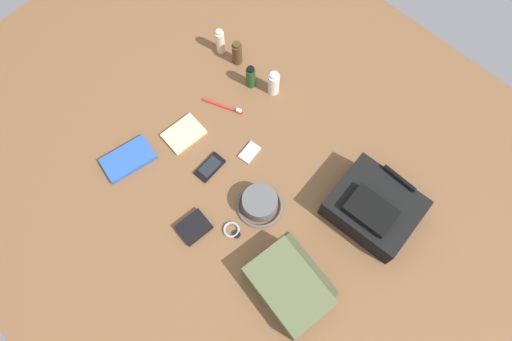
% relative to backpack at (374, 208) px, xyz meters
% --- Properties ---
extents(ground_plane, '(2.64, 2.02, 0.02)m').
position_rel_backpack_xyz_m(ground_plane, '(-0.41, -0.18, -0.07)').
color(ground_plane, brown).
rests_on(ground_plane, ground).
extents(backpack, '(0.32, 0.28, 0.14)m').
position_rel_backpack_xyz_m(backpack, '(0.00, 0.00, 0.00)').
color(backpack, black).
rests_on(backpack, ground_plane).
extents(toiletry_pouch, '(0.31, 0.27, 0.10)m').
position_rel_backpack_xyz_m(toiletry_pouch, '(-0.04, -0.41, -0.01)').
color(toiletry_pouch, '#56603D').
rests_on(toiletry_pouch, ground_plane).
extents(bucket_hat, '(0.17, 0.17, 0.07)m').
position_rel_backpack_xyz_m(bucket_hat, '(-0.31, -0.26, -0.03)').
color(bucket_hat, '#565656').
rests_on(bucket_hat, ground_plane).
extents(lotion_bottle, '(0.04, 0.04, 0.13)m').
position_rel_backpack_xyz_m(lotion_bottle, '(-0.91, 0.13, 0.00)').
color(lotion_bottle, beige).
rests_on(lotion_bottle, ground_plane).
extents(cologne_bottle, '(0.04, 0.04, 0.12)m').
position_rel_backpack_xyz_m(cologne_bottle, '(-0.82, 0.14, -0.00)').
color(cologne_bottle, '#473319').
rests_on(cologne_bottle, ground_plane).
extents(shampoo_bottle, '(0.04, 0.04, 0.11)m').
position_rel_backpack_xyz_m(shampoo_bottle, '(-0.70, 0.10, -0.01)').
color(shampoo_bottle, '#19471E').
rests_on(shampoo_bottle, ground_plane).
extents(toothpaste_tube, '(0.05, 0.05, 0.12)m').
position_rel_backpack_xyz_m(toothpaste_tube, '(-0.61, 0.14, -0.00)').
color(toothpaste_tube, white).
rests_on(toothpaste_tube, ground_plane).
extents(paperback_novel, '(0.15, 0.22, 0.02)m').
position_rel_backpack_xyz_m(paperback_novel, '(-0.81, -0.48, -0.05)').
color(paperback_novel, blue).
rests_on(paperback_novel, ground_plane).
extents(cell_phone, '(0.07, 0.12, 0.01)m').
position_rel_backpack_xyz_m(cell_phone, '(-0.56, -0.28, -0.05)').
color(cell_phone, black).
rests_on(cell_phone, ground_plane).
extents(media_player, '(0.06, 0.09, 0.01)m').
position_rel_backpack_xyz_m(media_player, '(-0.49, -0.13, -0.06)').
color(media_player, '#B7B7BC').
rests_on(media_player, ground_plane).
extents(wristwatch, '(0.07, 0.06, 0.01)m').
position_rel_backpack_xyz_m(wristwatch, '(-0.32, -0.40, -0.05)').
color(wristwatch, '#99999E').
rests_on(wristwatch, ground_plane).
extents(toothbrush, '(0.16, 0.07, 0.02)m').
position_rel_backpack_xyz_m(toothbrush, '(-0.70, -0.06, -0.05)').
color(toothbrush, red).
rests_on(toothbrush, ground_plane).
extents(wallet, '(0.10, 0.12, 0.02)m').
position_rel_backpack_xyz_m(wallet, '(-0.43, -0.49, -0.05)').
color(wallet, black).
rests_on(wallet, ground_plane).
extents(notepad, '(0.12, 0.16, 0.02)m').
position_rel_backpack_xyz_m(notepad, '(-0.73, -0.25, -0.05)').
color(notepad, beige).
rests_on(notepad, ground_plane).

